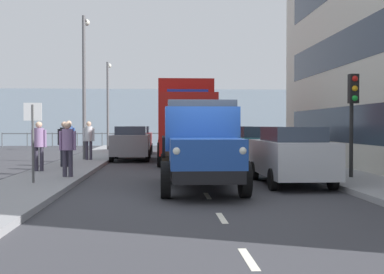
% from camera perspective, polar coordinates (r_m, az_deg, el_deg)
% --- Properties ---
extents(ground_plane, '(80.00, 80.00, 0.00)m').
position_cam_1_polar(ground_plane, '(21.74, -0.47, -3.33)').
color(ground_plane, '#38383D').
extents(sidewalk_left, '(2.28, 39.62, 0.15)m').
position_cam_1_polar(sidewalk_left, '(22.50, 11.81, -3.01)').
color(sidewalk_left, gray).
rests_on(sidewalk_left, ground_plane).
extents(sidewalk_right, '(2.28, 39.62, 0.15)m').
position_cam_1_polar(sidewalk_right, '(22.01, -13.03, -3.11)').
color(sidewalk_right, gray).
rests_on(sidewalk_right, ground_plane).
extents(road_centreline_markings, '(0.12, 34.05, 0.01)m').
position_cam_1_polar(road_centreline_markings, '(20.65, -0.31, -3.56)').
color(road_centreline_markings, silver).
rests_on(road_centreline_markings, ground_plane).
extents(sea_horizon, '(80.00, 0.80, 5.00)m').
position_cam_1_polar(sea_horizon, '(44.47, -2.02, 2.26)').
color(sea_horizon, '#8C9EAD').
rests_on(sea_horizon, ground_plane).
extents(seawall_railing, '(28.08, 0.08, 1.20)m').
position_cam_1_polar(seawall_railing, '(40.87, -1.88, 0.13)').
color(seawall_railing, '#4C5156').
rests_on(seawall_railing, ground_plane).
extents(truck_vintage_blue, '(2.17, 5.64, 2.43)m').
position_cam_1_polar(truck_vintage_blue, '(13.34, 1.06, -1.17)').
color(truck_vintage_blue, black).
rests_on(truck_vintage_blue, ground_plane).
extents(lorry_cargo_red, '(2.58, 8.20, 3.87)m').
position_cam_1_polar(lorry_cargo_red, '(23.99, -0.87, 2.07)').
color(lorry_cargo_red, red).
rests_on(lorry_cargo_red, ground_plane).
extents(car_silver_kerbside_near, '(1.84, 4.27, 1.72)m').
position_cam_1_polar(car_silver_kerbside_near, '(15.08, 11.25, -1.99)').
color(car_silver_kerbside_near, '#B7BABF').
rests_on(car_silver_kerbside_near, ground_plane).
extents(car_teal_kerbside_1, '(1.90, 4.51, 1.72)m').
position_cam_1_polar(car_teal_kerbside_1, '(20.30, 7.40, -1.13)').
color(car_teal_kerbside_1, '#1E6670').
rests_on(car_teal_kerbside_1, ground_plane).
extents(car_black_kerbside_2, '(1.89, 4.49, 1.72)m').
position_cam_1_polar(car_black_kerbside_2, '(26.40, 4.87, -0.56)').
color(car_black_kerbside_2, black).
rests_on(car_black_kerbside_2, ground_plane).
extents(car_grey_oppositeside_0, '(1.91, 4.39, 1.72)m').
position_cam_1_polar(car_grey_oppositeside_0, '(25.48, -6.98, -0.64)').
color(car_grey_oppositeside_0, slate).
rests_on(car_grey_oppositeside_0, ground_plane).
extents(car_red_oppositeside_1, '(1.88, 3.98, 1.72)m').
position_cam_1_polar(car_red_oppositeside_1, '(31.67, -6.30, -0.26)').
color(car_red_oppositeside_1, '#B21E1E').
rests_on(car_red_oppositeside_1, ground_plane).
extents(pedestrian_couple_a, '(0.53, 0.34, 1.73)m').
position_cam_1_polar(pedestrian_couple_a, '(16.07, -14.09, -0.83)').
color(pedestrian_couple_a, '#383342').
rests_on(pedestrian_couple_a, sidewalk_right).
extents(pedestrian_in_dark_coat, '(0.53, 0.34, 1.75)m').
position_cam_1_polar(pedestrian_in_dark_coat, '(18.39, -17.15, -0.53)').
color(pedestrian_in_dark_coat, '#383342').
rests_on(pedestrian_in_dark_coat, sidewalk_right).
extents(pedestrian_by_lamp, '(0.53, 0.34, 1.77)m').
position_cam_1_polar(pedestrian_by_lamp, '(20.04, -14.42, -0.34)').
color(pedestrian_by_lamp, black).
rests_on(pedestrian_by_lamp, sidewalk_right).
extents(pedestrian_near_railing, '(0.53, 0.34, 1.82)m').
position_cam_1_polar(pedestrian_near_railing, '(21.95, -13.94, -0.10)').
color(pedestrian_near_railing, '#383342').
rests_on(pedestrian_near_railing, sidewalk_right).
extents(pedestrian_strolling, '(0.53, 0.34, 1.81)m').
position_cam_1_polar(pedestrian_strolling, '(23.90, -11.75, -0.00)').
color(pedestrian_strolling, '#383342').
rests_on(pedestrian_strolling, sidewalk_right).
extents(traffic_light_near, '(0.28, 0.41, 3.20)m').
position_cam_1_polar(traffic_light_near, '(16.20, 17.96, 3.78)').
color(traffic_light_near, black).
rests_on(traffic_light_near, sidewalk_left).
extents(lamp_post_promenade, '(0.32, 1.14, 6.85)m').
position_cam_1_polar(lamp_post_promenade, '(24.50, -12.23, 7.00)').
color(lamp_post_promenade, '#59595B').
rests_on(lamp_post_promenade, sidewalk_right).
extents(lamp_post_far, '(0.32, 1.14, 5.93)m').
position_cam_1_polar(lamp_post_far, '(34.38, -9.61, 4.56)').
color(lamp_post_far, '#59595B').
rests_on(lamp_post_far, sidewalk_right).
extents(street_sign, '(0.50, 0.07, 2.25)m').
position_cam_1_polar(street_sign, '(14.66, -17.79, 0.96)').
color(street_sign, '#4C4C4C').
rests_on(street_sign, sidewalk_right).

